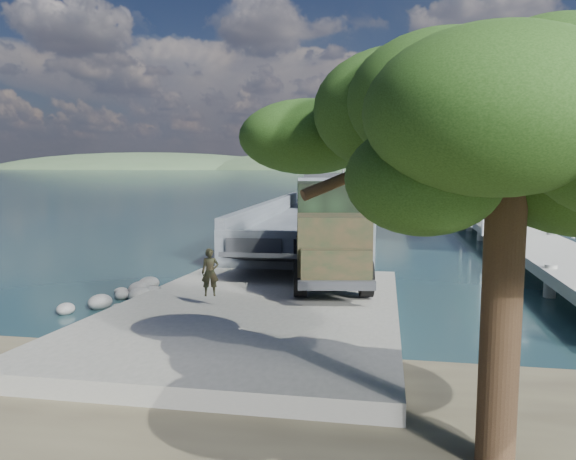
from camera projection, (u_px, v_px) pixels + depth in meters
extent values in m
plane|color=#1B3E40|center=(266.00, 309.00, 21.81)|extent=(1400.00, 1400.00, 0.00)
cube|color=gray|center=(261.00, 309.00, 20.81)|extent=(10.00, 18.00, 0.50)
cube|color=#A8A89D|center=(516.00, 234.00, 37.05)|extent=(4.00, 44.00, 0.50)
cube|color=#4A5258|center=(320.00, 232.00, 42.91)|extent=(8.87, 28.15, 2.33)
cube|color=#4A5258|center=(270.00, 209.00, 43.32)|extent=(1.03, 28.02, 1.21)
cube|color=#4A5258|center=(372.00, 210.00, 42.10)|extent=(1.03, 28.02, 1.21)
cube|color=#4A5258|center=(293.00, 254.00, 29.21)|extent=(8.41, 0.51, 2.43)
cube|color=#4A5258|center=(331.00, 193.00, 51.77)|extent=(5.66, 3.83, 2.80)
cube|color=#2D2F32|center=(331.00, 175.00, 51.58)|extent=(4.72, 3.07, 0.37)
cylinder|color=gray|center=(319.00, 152.00, 51.51)|extent=(0.15, 0.15, 4.67)
cylinder|color=gray|center=(343.00, 157.00, 51.21)|extent=(0.15, 0.15, 3.73)
cylinder|color=black|center=(300.00, 278.00, 21.67)|extent=(0.73, 1.50, 1.44)
cylinder|color=black|center=(366.00, 278.00, 21.65)|extent=(0.73, 1.50, 1.44)
cylinder|color=black|center=(299.00, 261.00, 25.41)|extent=(0.73, 1.50, 1.44)
cylinder|color=black|center=(355.00, 261.00, 25.38)|extent=(0.73, 1.50, 1.44)
cylinder|color=black|center=(299.00, 254.00, 27.60)|extent=(0.73, 1.50, 1.44)
cylinder|color=black|center=(350.00, 254.00, 27.58)|extent=(0.73, 1.50, 1.44)
cube|color=black|center=(328.00, 260.00, 24.72)|extent=(3.79, 8.70, 0.28)
cube|color=black|center=(333.00, 244.00, 21.61)|extent=(3.10, 2.64, 2.21)
cube|color=black|center=(336.00, 264.00, 20.36)|extent=(2.68, 1.40, 1.11)
cube|color=black|center=(326.00, 247.00, 26.21)|extent=(3.57, 5.48, 0.39)
cube|color=black|center=(326.00, 212.00, 26.24)|extent=(3.32, 4.59, 2.77)
cube|color=#2D2F32|center=(337.00, 285.00, 19.89)|extent=(2.77, 0.73, 0.33)
imported|color=black|center=(210.00, 283.00, 20.16)|extent=(0.72, 0.59, 1.71)
cube|color=white|center=(538.00, 225.00, 49.51)|extent=(2.01, 6.25, 1.01)
cube|color=white|center=(541.00, 218.00, 48.34)|extent=(1.64, 1.85, 0.68)
cylinder|color=gray|center=(540.00, 183.00, 49.09)|extent=(0.11, 0.11, 6.76)
cube|color=white|center=(514.00, 222.00, 52.32)|extent=(2.51, 5.38, 0.85)
cube|color=white|center=(514.00, 217.00, 51.39)|extent=(1.59, 1.74, 0.57)
cylinder|color=gray|center=(515.00, 189.00, 51.97)|extent=(0.09, 0.09, 5.65)
cylinder|color=black|center=(501.00, 313.00, 9.45)|extent=(0.67, 0.67, 6.45)
ellipsoid|color=#18340E|center=(510.00, 125.00, 9.09)|extent=(6.23, 5.79, 2.67)
ellipsoid|color=#18340E|center=(308.00, 137.00, 13.01)|extent=(3.12, 3.12, 1.78)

